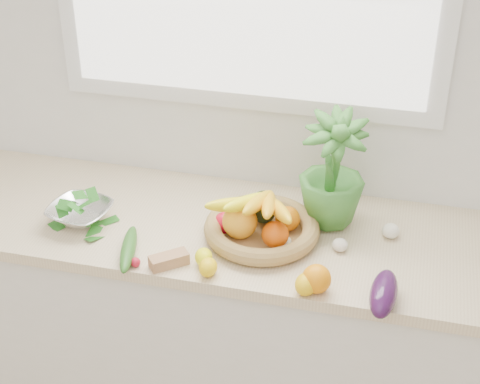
% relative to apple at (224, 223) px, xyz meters
% --- Properties ---
extents(back_wall, '(4.50, 0.02, 2.70)m').
position_rel_apple_xyz_m(back_wall, '(-0.00, 0.34, 0.41)').
color(back_wall, white).
rests_on(back_wall, ground).
extents(counter_cabinet, '(2.20, 0.58, 0.86)m').
position_rel_apple_xyz_m(counter_cabinet, '(-0.00, 0.04, -0.51)').
color(counter_cabinet, silver).
rests_on(counter_cabinet, ground).
extents(countertop, '(2.24, 0.62, 0.04)m').
position_rel_apple_xyz_m(countertop, '(-0.00, 0.04, -0.06)').
color(countertop, beige).
rests_on(countertop, counter_cabinet).
extents(orange_loose, '(0.09, 0.09, 0.09)m').
position_rel_apple_xyz_m(orange_loose, '(0.34, -0.23, 0.01)').
color(orange_loose, orange).
rests_on(orange_loose, countertop).
extents(lemon_a, '(0.06, 0.07, 0.05)m').
position_rel_apple_xyz_m(lemon_a, '(0.01, -0.23, -0.01)').
color(lemon_a, yellow).
rests_on(lemon_a, countertop).
extents(lemon_b, '(0.08, 0.09, 0.06)m').
position_rel_apple_xyz_m(lemon_b, '(0.31, -0.24, -0.00)').
color(lemon_b, yellow).
rests_on(lemon_b, countertop).
extents(lemon_c, '(0.07, 0.08, 0.05)m').
position_rel_apple_xyz_m(lemon_c, '(-0.02, -0.18, -0.01)').
color(lemon_c, '#FFFE0D').
rests_on(lemon_c, countertop).
extents(apple, '(0.09, 0.09, 0.07)m').
position_rel_apple_xyz_m(apple, '(0.00, 0.00, 0.00)').
color(apple, red).
rests_on(apple, countertop).
extents(ginger, '(0.12, 0.11, 0.04)m').
position_rel_apple_xyz_m(ginger, '(-0.12, -0.21, -0.02)').
color(ginger, tan).
rests_on(ginger, countertop).
extents(garlic_a, '(0.05, 0.05, 0.04)m').
position_rel_apple_xyz_m(garlic_a, '(0.20, -0.04, -0.02)').
color(garlic_a, beige).
rests_on(garlic_a, countertop).
extents(garlic_b, '(0.06, 0.06, 0.05)m').
position_rel_apple_xyz_m(garlic_b, '(0.53, 0.10, -0.01)').
color(garlic_b, white).
rests_on(garlic_b, countertop).
extents(garlic_c, '(0.06, 0.06, 0.04)m').
position_rel_apple_xyz_m(garlic_c, '(0.38, -0.01, -0.02)').
color(garlic_c, silver).
rests_on(garlic_c, countertop).
extents(eggplant, '(0.09, 0.21, 0.08)m').
position_rel_apple_xyz_m(eggplant, '(0.53, -0.24, 0.00)').
color(eggplant, '#320F3A').
rests_on(eggplant, countertop).
extents(cucumber, '(0.10, 0.25, 0.05)m').
position_rel_apple_xyz_m(cucumber, '(-0.26, -0.19, -0.01)').
color(cucumber, '#22591A').
rests_on(cucumber, countertop).
extents(radish, '(0.04, 0.04, 0.03)m').
position_rel_apple_xyz_m(radish, '(-0.22, -0.24, -0.02)').
color(radish, red).
rests_on(radish, countertop).
extents(potted_herb, '(0.23, 0.23, 0.38)m').
position_rel_apple_xyz_m(potted_herb, '(0.32, 0.13, 0.17)').
color(potted_herb, '#3A7D2D').
rests_on(potted_herb, countertop).
extents(fruit_basket, '(0.43, 0.43, 0.19)m').
position_rel_apple_xyz_m(fruit_basket, '(0.12, 0.00, 0.02)').
color(fruit_basket, tan).
rests_on(fruit_basket, countertop).
extents(colander_with_spinach, '(0.23, 0.23, 0.11)m').
position_rel_apple_xyz_m(colander_with_spinach, '(-0.48, -0.06, 0.02)').
color(colander_with_spinach, silver).
rests_on(colander_with_spinach, countertop).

